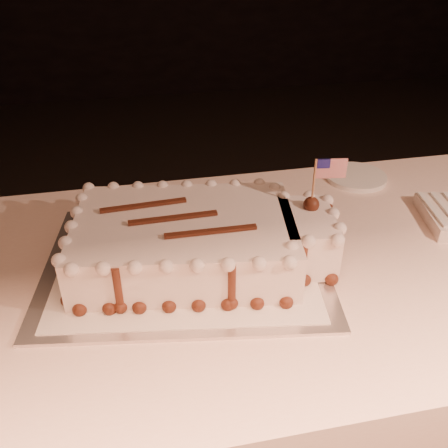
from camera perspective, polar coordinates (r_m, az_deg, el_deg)
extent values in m
cube|color=#F9D3C1|center=(1.36, 12.37, -15.83)|extent=(2.40, 0.80, 0.75)
cube|color=beige|center=(1.04, -4.34, -4.54)|extent=(0.63, 0.51, 0.01)
cube|color=silver|center=(1.03, -4.35, -4.32)|extent=(0.57, 0.46, 0.00)
cube|color=silver|center=(1.00, -4.48, -1.94)|extent=(0.47, 0.35, 0.10)
cube|color=silver|center=(1.03, 9.42, -1.50)|extent=(0.13, 0.18, 0.10)
sphere|color=#562515|center=(0.94, -16.17, -9.36)|extent=(0.03, 0.03, 0.03)
sphere|color=#562515|center=(0.93, -12.94, -9.38)|extent=(0.03, 0.03, 0.03)
sphere|color=#562515|center=(0.92, -9.64, -9.37)|extent=(0.03, 0.03, 0.03)
sphere|color=#562515|center=(0.92, -6.29, -9.33)|extent=(0.03, 0.03, 0.03)
sphere|color=#562515|center=(0.92, -2.92, -9.25)|extent=(0.03, 0.03, 0.03)
sphere|color=#562515|center=(0.92, 0.45, -9.14)|extent=(0.03, 0.03, 0.03)
sphere|color=#562515|center=(0.92, 3.81, -9.01)|extent=(0.03, 0.03, 0.03)
sphere|color=#562515|center=(0.93, 7.12, -8.84)|extent=(0.03, 0.03, 0.03)
sphere|color=#562515|center=(0.96, 7.32, -7.11)|extent=(0.03, 0.03, 0.03)
sphere|color=#562515|center=(0.98, 9.17, -6.32)|extent=(0.03, 0.03, 0.03)
sphere|color=#562515|center=(1.00, 12.19, -6.15)|extent=(0.03, 0.03, 0.03)
sphere|color=#562515|center=(1.03, 12.47, -4.75)|extent=(0.03, 0.03, 0.03)
sphere|color=#562515|center=(1.07, 11.80, -3.02)|extent=(0.03, 0.03, 0.03)
sphere|color=#562515|center=(1.11, 11.19, -1.41)|extent=(0.03, 0.03, 0.03)
sphere|color=#562515|center=(1.12, 9.25, -0.94)|extent=(0.03, 0.03, 0.03)
sphere|color=#562515|center=(1.11, 6.55, -1.03)|extent=(0.03, 0.03, 0.03)
sphere|color=#562515|center=(1.14, 5.54, 0.04)|extent=(0.03, 0.03, 0.03)
sphere|color=#562515|center=(1.15, 3.88, 0.60)|extent=(0.03, 0.03, 0.03)
sphere|color=#562515|center=(1.15, 1.24, 0.53)|extent=(0.03, 0.03, 0.03)
sphere|color=#562515|center=(1.15, -1.42, 0.45)|extent=(0.03, 0.03, 0.03)
sphere|color=#562515|center=(1.15, -4.09, 0.38)|extent=(0.03, 0.03, 0.03)
sphere|color=#562515|center=(1.15, -6.75, 0.30)|extent=(0.03, 0.03, 0.03)
sphere|color=#562515|center=(1.16, -9.39, 0.22)|extent=(0.03, 0.03, 0.03)
sphere|color=#562515|center=(1.16, -12.00, 0.14)|extent=(0.03, 0.03, 0.03)
sphere|color=#562515|center=(1.17, -14.57, 0.07)|extent=(0.03, 0.03, 0.03)
sphere|color=#562515|center=(1.14, -15.26, -1.23)|extent=(0.03, 0.03, 0.03)
sphere|color=#562515|center=(1.09, -15.74, -2.79)|extent=(0.03, 0.03, 0.03)
sphere|color=#562515|center=(1.05, -16.25, -4.48)|extent=(0.03, 0.03, 0.03)
sphere|color=#562515|center=(1.01, -16.81, -6.31)|extent=(0.03, 0.03, 0.03)
sphere|color=#562515|center=(0.97, -17.43, -8.29)|extent=(0.03, 0.03, 0.03)
sphere|color=silver|center=(0.89, -17.06, -5.00)|extent=(0.03, 0.03, 0.03)
sphere|color=silver|center=(0.88, -13.66, -4.97)|extent=(0.03, 0.03, 0.03)
sphere|color=silver|center=(0.87, -10.19, -4.92)|extent=(0.03, 0.03, 0.03)
sphere|color=silver|center=(0.86, -6.65, -4.85)|extent=(0.03, 0.03, 0.03)
sphere|color=silver|center=(0.86, -3.09, -4.76)|extent=(0.03, 0.03, 0.03)
sphere|color=silver|center=(0.86, 0.48, -4.65)|extent=(0.03, 0.03, 0.03)
sphere|color=silver|center=(0.86, 4.03, -4.52)|extent=(0.03, 0.03, 0.03)
sphere|color=silver|center=(0.87, 7.52, -4.38)|extent=(0.03, 0.03, 0.03)
sphere|color=silver|center=(0.91, 7.72, -2.72)|extent=(0.03, 0.03, 0.03)
sphere|color=silver|center=(0.93, 9.65, -1.97)|extent=(0.03, 0.03, 0.03)
sphere|color=silver|center=(0.94, 12.82, -1.85)|extent=(0.03, 0.03, 0.03)
sphere|color=silver|center=(0.98, 13.09, -0.53)|extent=(0.03, 0.03, 0.03)
sphere|color=silver|center=(1.02, 12.37, 1.12)|extent=(0.03, 0.03, 0.03)
sphere|color=silver|center=(1.06, 11.70, 2.63)|extent=(0.03, 0.03, 0.03)
sphere|color=silver|center=(1.07, 9.67, 3.09)|extent=(0.03, 0.03, 0.03)
sphere|color=silver|center=(1.06, 6.85, 3.04)|extent=(0.03, 0.03, 0.03)
sphere|color=silver|center=(1.09, 5.79, 4.04)|extent=(0.03, 0.03, 0.03)
sphere|color=silver|center=(1.11, 4.05, 4.57)|extent=(0.03, 0.03, 0.03)
sphere|color=silver|center=(1.10, 1.29, 4.51)|extent=(0.03, 0.03, 0.03)
sphere|color=silver|center=(1.10, -1.49, 4.44)|extent=(0.03, 0.03, 0.03)
sphere|color=silver|center=(1.10, -4.27, 4.36)|extent=(0.03, 0.03, 0.03)
sphere|color=silver|center=(1.10, -7.05, 4.27)|extent=(0.03, 0.03, 0.03)
sphere|color=silver|center=(1.11, -9.80, 4.17)|extent=(0.03, 0.03, 0.03)
sphere|color=silver|center=(1.12, -12.53, 4.06)|extent=(0.03, 0.03, 0.03)
sphere|color=silver|center=(1.13, -15.20, 3.95)|extent=(0.03, 0.03, 0.03)
sphere|color=silver|center=(1.09, -15.94, 2.73)|extent=(0.03, 0.03, 0.03)
sphere|color=silver|center=(1.04, -16.47, 1.26)|extent=(0.03, 0.03, 0.03)
sphere|color=silver|center=(1.00, -17.04, -0.34)|extent=(0.03, 0.03, 0.03)
sphere|color=silver|center=(0.96, -17.66, -2.08)|extent=(0.03, 0.03, 0.03)
sphere|color=silver|center=(0.92, -18.35, -3.99)|extent=(0.03, 0.03, 0.03)
cylinder|color=#562515|center=(0.90, -12.01, -7.33)|extent=(0.01, 0.01, 0.09)
sphere|color=#562515|center=(0.93, -11.72, -9.28)|extent=(0.02, 0.02, 0.02)
cylinder|color=#562515|center=(0.89, 0.90, -7.05)|extent=(0.01, 0.01, 0.09)
sphere|color=#562515|center=(0.92, 0.88, -9.02)|extent=(0.02, 0.02, 0.02)
cylinder|color=#562515|center=(0.96, 9.00, -4.32)|extent=(0.01, 0.01, 0.09)
sphere|color=#562515|center=(0.98, 8.79, -6.24)|extent=(0.02, 0.02, 0.02)
cylinder|color=#562515|center=(1.07, 11.66, -0.10)|extent=(0.01, 0.01, 0.09)
sphere|color=#562515|center=(1.09, 11.43, -1.90)|extent=(0.02, 0.02, 0.02)
cylinder|color=#562515|center=(1.13, 5.52, 2.43)|extent=(0.01, 0.01, 0.09)
sphere|color=#562515|center=(1.16, 5.42, 0.67)|extent=(0.02, 0.02, 0.02)
cylinder|color=#562515|center=(1.13, -4.51, 2.23)|extent=(0.01, 0.01, 0.09)
sphere|color=#562515|center=(1.15, -4.43, 0.46)|extent=(0.02, 0.02, 0.02)
cylinder|color=#562515|center=(1.15, -14.54, 1.90)|extent=(0.01, 0.01, 0.09)
sphere|color=#562515|center=(1.17, -14.27, 0.17)|extent=(0.02, 0.02, 0.02)
cylinder|color=#562515|center=(1.00, -16.98, -3.66)|extent=(0.01, 0.01, 0.09)
sphere|color=#562515|center=(1.02, -16.62, -5.51)|extent=(0.02, 0.02, 0.02)
cube|color=#562515|center=(1.02, -9.17, 2.13)|extent=(0.18, 0.02, 0.01)
cube|color=#562515|center=(0.97, -5.82, 0.71)|extent=(0.17, 0.02, 0.01)
cube|color=#562515|center=(0.93, -1.50, -0.84)|extent=(0.17, 0.01, 0.01)
sphere|color=#562515|center=(1.02, 9.95, 2.20)|extent=(0.03, 0.03, 0.03)
cylinder|color=#BF7C52|center=(1.00, 10.16, 4.12)|extent=(0.00, 0.00, 0.12)
cube|color=red|center=(0.99, 12.19, 6.22)|extent=(0.06, 0.01, 0.04)
cube|color=navy|center=(0.98, 11.32, 6.80)|extent=(0.03, 0.01, 0.02)
cube|color=white|center=(1.25, 22.69, 1.59)|extent=(0.03, 0.15, 0.01)
cube|color=white|center=(1.26, 23.98, 1.58)|extent=(0.03, 0.15, 0.01)
cylinder|color=white|center=(1.41, 14.86, 5.23)|extent=(0.16, 0.16, 0.01)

